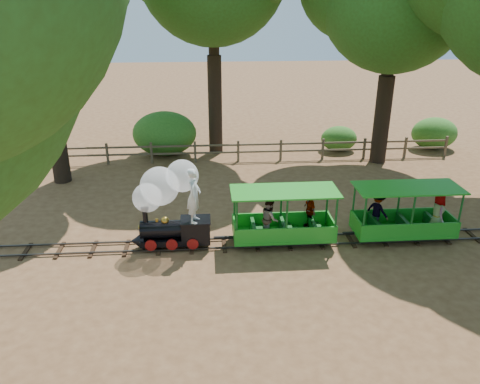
{
  "coord_description": "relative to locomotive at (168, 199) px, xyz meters",
  "views": [
    {
      "loc": [
        -2.46,
        -12.76,
        7.1
      ],
      "look_at": [
        -1.47,
        0.5,
        1.56
      ],
      "focal_mm": 35.0,
      "sensor_mm": 36.0,
      "label": 1
    }
  ],
  "objects": [
    {
      "name": "carriage_rear",
      "position": [
        7.27,
        -0.04,
        -0.82
      ],
      "size": [
        3.23,
        1.32,
        1.68
      ],
      "color": "#219821",
      "rests_on": "track"
    },
    {
      "name": "locomotive",
      "position": [
        0.0,
        0.0,
        0.0
      ],
      "size": [
        2.45,
        1.15,
        2.81
      ],
      "color": "black",
      "rests_on": "ground"
    },
    {
      "name": "shrub_west",
      "position": [
        -1.05,
        9.24,
        -0.9
      ],
      "size": [
        2.0,
        1.54,
        1.38
      ],
      "primitive_type": "ellipsoid",
      "color": "#2D6B1E",
      "rests_on": "ground"
    },
    {
      "name": "shrub_mid_w",
      "position": [
        -0.83,
        9.24,
        -0.54
      ],
      "size": [
        3.06,
        2.35,
        2.12
      ],
      "primitive_type": "ellipsoid",
      "color": "#2D6B1E",
      "rests_on": "ground"
    },
    {
      "name": "shrub_east",
      "position": [
        12.64,
        9.24,
        -0.81
      ],
      "size": [
        2.29,
        1.76,
        1.58
      ],
      "primitive_type": "ellipsoid",
      "color": "#2D6B1E",
      "rests_on": "ground"
    },
    {
      "name": "carriage_front",
      "position": [
        3.48,
        -0.06,
        -0.83
      ],
      "size": [
        3.23,
        1.4,
        1.68
      ],
      "color": "#219821",
      "rests_on": "track"
    },
    {
      "name": "shrub_mid_e",
      "position": [
        7.76,
        9.24,
        -0.98
      ],
      "size": [
        1.78,
        1.37,
        1.24
      ],
      "primitive_type": "ellipsoid",
      "color": "#2D6B1E",
      "rests_on": "ground"
    },
    {
      "name": "ground",
      "position": [
        3.64,
        -0.06,
        -1.6
      ],
      "size": [
        90.0,
        90.0,
        0.0
      ],
      "primitive_type": "plane",
      "color": "olive",
      "rests_on": "ground"
    },
    {
      "name": "track",
      "position": [
        3.64,
        -0.06,
        -1.53
      ],
      "size": [
        22.0,
        1.0,
        0.1
      ],
      "color": "#3F3D3A",
      "rests_on": "ground"
    },
    {
      "name": "fence",
      "position": [
        3.64,
        7.94,
        -1.02
      ],
      "size": [
        18.1,
        0.1,
        1.0
      ],
      "color": "brown",
      "rests_on": "ground"
    }
  ]
}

